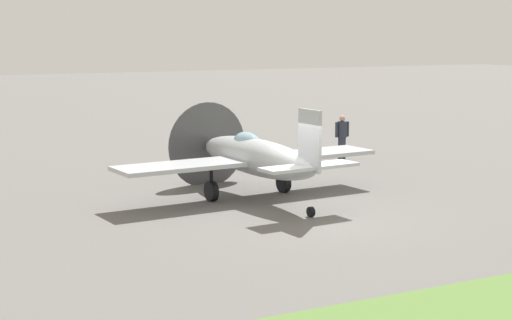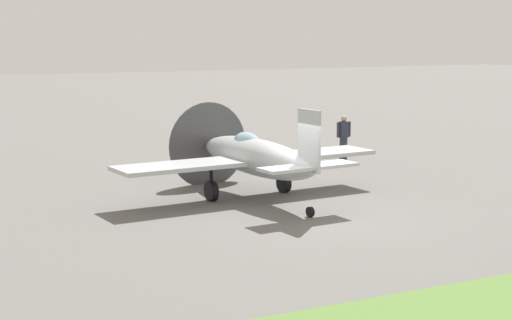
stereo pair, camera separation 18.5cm
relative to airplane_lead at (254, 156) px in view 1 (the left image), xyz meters
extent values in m
plane|color=#605E5B|center=(0.23, -2.85, -1.26)|extent=(160.00, 160.00, 0.00)
ellipsoid|color=#B2B7BC|center=(0.01, -0.14, 0.01)|extent=(1.51, 6.02, 1.09)
cube|color=#B2B7BC|center=(-0.02, 0.21, -0.13)|extent=(8.49, 2.09, 0.12)
cube|color=#B2B7BC|center=(0.20, -2.84, 0.79)|extent=(0.16, 0.97, 1.66)
cube|color=#B2B7BC|center=(0.20, -2.84, 0.09)|extent=(2.85, 0.99, 0.09)
cone|color=#B7B24C|center=(-0.22, 3.05, 0.01)|extent=(0.60, 0.65, 0.56)
cylinder|color=#4C4C51|center=(-0.21, 2.88, 0.01)|extent=(2.80, 0.24, 2.80)
ellipsoid|color=#8CB2C6|center=(-0.03, 0.39, 0.39)|extent=(0.70, 1.27, 0.61)
cylinder|color=black|center=(-1.29, 0.21, -0.97)|extent=(0.23, 0.61, 0.60)
cylinder|color=black|center=(-1.29, 0.21, -0.55)|extent=(0.11, 0.11, 0.84)
cylinder|color=black|center=(1.25, 0.39, -0.97)|extent=(0.23, 0.61, 0.60)
cylinder|color=black|center=(1.25, 0.39, -0.55)|extent=(0.11, 0.11, 0.84)
cylinder|color=black|center=(0.21, -2.93, -1.12)|extent=(0.12, 0.29, 0.28)
cylinder|color=#2D3342|center=(6.51, 5.12, -0.82)|extent=(0.30, 0.30, 0.88)
cylinder|color=#2D3342|center=(6.51, 5.12, -0.07)|extent=(0.38, 0.38, 0.62)
sphere|color=tan|center=(6.51, 5.12, 0.35)|extent=(0.23, 0.23, 0.23)
cylinder|color=#2D3342|center=(6.25, 5.11, -0.07)|extent=(0.11, 0.11, 0.59)
cylinder|color=#2D3342|center=(6.77, 5.13, -0.07)|extent=(0.11, 0.11, 0.59)
cube|color=olive|center=(1.44, 5.37, -0.94)|extent=(1.21, 1.21, 0.64)
camera|label=1|loc=(-11.06, -21.36, 3.63)|focal=57.70mm
camera|label=2|loc=(-10.89, -21.44, 3.63)|focal=57.70mm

